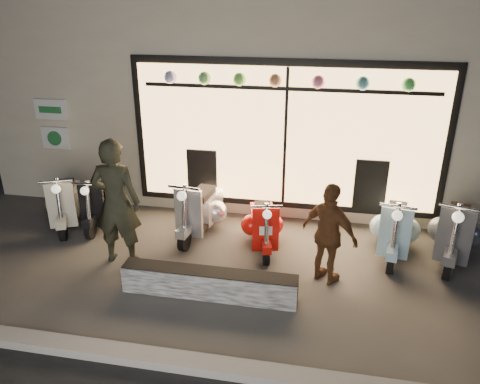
% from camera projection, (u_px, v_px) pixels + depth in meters
% --- Properties ---
extents(ground, '(40.00, 40.00, 0.00)m').
position_uv_depth(ground, '(216.00, 270.00, 7.05)').
color(ground, '#383533').
rests_on(ground, ground).
extents(kerb, '(40.00, 0.25, 0.12)m').
position_uv_depth(kerb, '(174.00, 361.00, 5.22)').
color(kerb, slate).
rests_on(kerb, ground).
extents(shop_building, '(10.20, 6.23, 4.20)m').
position_uv_depth(shop_building, '(265.00, 76.00, 10.73)').
color(shop_building, beige).
rests_on(shop_building, ground).
extents(graffiti_barrier, '(2.41, 0.28, 0.40)m').
position_uv_depth(graffiti_barrier, '(209.00, 283.00, 6.37)').
color(graffiti_barrier, black).
rests_on(graffiti_barrier, ground).
extents(scooter_silver, '(0.58, 1.46, 1.04)m').
position_uv_depth(scooter_silver, '(202.00, 208.00, 8.10)').
color(scooter_silver, black).
rests_on(scooter_silver, ground).
extents(scooter_red, '(0.60, 1.29, 0.92)m').
position_uv_depth(scooter_red, '(263.00, 223.00, 7.68)').
color(scooter_red, black).
rests_on(scooter_red, ground).
extents(scooter_black, '(0.49, 1.33, 0.95)m').
position_uv_depth(scooter_black, '(104.00, 201.00, 8.45)').
color(scooter_black, black).
rests_on(scooter_black, ground).
extents(scooter_cream, '(0.82, 1.39, 1.01)m').
position_uv_depth(scooter_cream, '(66.00, 201.00, 8.41)').
color(scooter_cream, black).
rests_on(scooter_cream, ground).
extents(scooter_blue, '(0.60, 1.44, 1.03)m').
position_uv_depth(scooter_blue, '(395.00, 226.00, 7.47)').
color(scooter_blue, black).
rests_on(scooter_blue, ground).
extents(scooter_grey, '(0.78, 1.52, 1.08)m').
position_uv_depth(scooter_grey, '(456.00, 230.00, 7.31)').
color(scooter_grey, black).
rests_on(scooter_grey, ground).
extents(man, '(0.75, 0.53, 1.98)m').
position_uv_depth(man, '(116.00, 202.00, 6.93)').
color(man, black).
rests_on(man, ground).
extents(woman, '(0.94, 0.78, 1.50)m').
position_uv_depth(woman, '(329.00, 234.00, 6.51)').
color(woman, brown).
rests_on(woman, ground).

